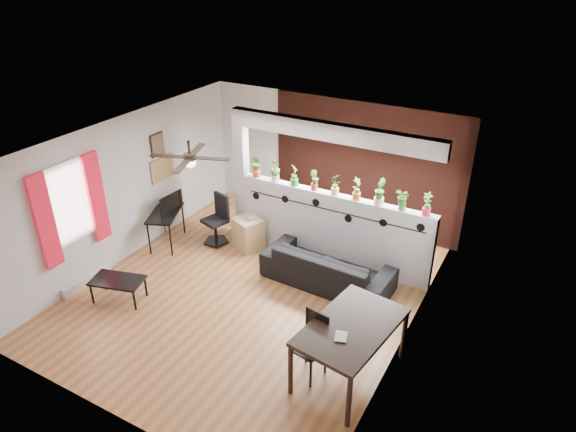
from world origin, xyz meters
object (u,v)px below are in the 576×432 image
at_px(potted_plant_6, 380,191).
at_px(ceiling_fan, 190,159).
at_px(potted_plant_4, 335,183).
at_px(potted_plant_5, 357,188).
at_px(potted_plant_3, 314,180).
at_px(cup, 250,218).
at_px(potted_plant_0, 256,166).
at_px(potted_plant_8, 427,203).
at_px(sofa, 328,268).
at_px(folding_chair, 313,338).
at_px(potted_plant_7, 403,199).
at_px(office_chair, 218,222).
at_px(potted_plant_1, 275,170).
at_px(cube_shelf, 248,233).
at_px(potted_plant_2, 294,174).
at_px(dining_table, 351,330).
at_px(coffee_table, 117,282).
at_px(computer_desk, 165,215).

bearing_deg(potted_plant_6, ceiling_fan, -143.02).
xyz_separation_m(potted_plant_4, potted_plant_5, (0.39, -0.00, 0.00)).
xyz_separation_m(potted_plant_3, cup, (-1.15, -0.34, -0.88)).
bearing_deg(cup, potted_plant_0, 96.54).
height_order(potted_plant_0, potted_plant_8, potted_plant_0).
height_order(potted_plant_5, sofa, potted_plant_5).
distance_m(sofa, folding_chair, 2.10).
height_order(potted_plant_5, potted_plant_7, potted_plant_5).
height_order(potted_plant_3, office_chair, potted_plant_3).
bearing_deg(sofa, potted_plant_5, -101.53).
xyz_separation_m(potted_plant_1, cube_shelf, (-0.41, -0.34, -1.26)).
xyz_separation_m(potted_plant_7, cup, (-2.73, -0.34, -0.88)).
bearing_deg(potted_plant_1, office_chair, -156.50).
xyz_separation_m(potted_plant_5, potted_plant_6, (0.40, 0.00, 0.03)).
relative_size(potted_plant_2, dining_table, 0.24).
relative_size(potted_plant_1, potted_plant_5, 1.04).
height_order(dining_table, coffee_table, dining_table).
height_order(potted_plant_2, office_chair, potted_plant_2).
distance_m(potted_plant_3, office_chair, 2.18).
relative_size(sofa, office_chair, 2.17).
height_order(potted_plant_2, sofa, potted_plant_2).
height_order(potted_plant_1, potted_plant_4, potted_plant_1).
bearing_deg(potted_plant_6, potted_plant_4, 180.00).
relative_size(potted_plant_5, cup, 3.24).
bearing_deg(cup, cube_shelf, 180.00).
distance_m(potted_plant_3, potted_plant_4, 0.40).
bearing_deg(potted_plant_2, potted_plant_5, 0.00).
height_order(potted_plant_2, computer_desk, potted_plant_2).
bearing_deg(cube_shelf, sofa, 12.38).
bearing_deg(ceiling_fan, potted_plant_2, 65.77).
bearing_deg(sofa, coffee_table, 39.20).
bearing_deg(sofa, dining_table, 125.43).
height_order(potted_plant_3, cube_shelf, potted_plant_3).
height_order(potted_plant_3, potted_plant_7, same).
height_order(potted_plant_1, potted_plant_2, potted_plant_1).
distance_m(ceiling_fan, computer_desk, 2.39).
xyz_separation_m(potted_plant_0, dining_table, (2.95, -2.47, -0.81)).
relative_size(potted_plant_3, folding_chair, 0.38).
bearing_deg(potted_plant_2, cup, -155.64).
relative_size(potted_plant_5, sofa, 0.19).
bearing_deg(cube_shelf, potted_plant_8, 29.23).
xyz_separation_m(potted_plant_2, potted_plant_7, (1.97, 0.00, -0.02)).
height_order(potted_plant_0, potted_plant_7, potted_plant_0).
xyz_separation_m(potted_plant_5, cup, (-1.94, -0.34, -0.90)).
bearing_deg(potted_plant_0, potted_plant_7, 0.00).
bearing_deg(potted_plant_0, potted_plant_4, 0.00).
distance_m(cube_shelf, computer_desk, 1.62).
bearing_deg(cube_shelf, folding_chair, -19.54).
bearing_deg(dining_table, ceiling_fan, 167.25).
relative_size(potted_plant_7, computer_desk, 0.34).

